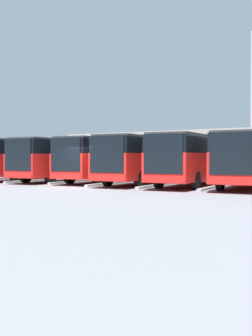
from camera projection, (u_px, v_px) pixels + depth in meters
The scene contains 14 objects.
ground_plane at pixel (78, 188), 25.60m from camera, with size 600.00×600.00×0.00m, color gray.
curb_divider_1 at pixel (215, 187), 25.19m from camera, with size 0.24×6.32×0.15m, color #B2B2AD.
bus_2 at pixel (195, 158), 27.06m from camera, with size 3.52×10.94×3.21m.
curb_divider_2 at pixel (159, 185), 26.76m from camera, with size 0.24×6.32×0.15m, color #B2B2AD.
bus_3 at pixel (146, 158), 28.89m from camera, with size 3.52×10.94×3.21m.
curb_divider_3 at pixel (112, 183), 28.59m from camera, with size 0.24×6.32×0.15m, color #B2B2AD.
bus_4 at pixel (108, 158), 31.28m from camera, with size 3.52×10.94×3.21m.
curb_divider_4 at pixel (76, 181), 30.98m from camera, with size 0.24×6.32×0.15m, color #B2B2AD.
bus_5 at pixel (66, 158), 32.67m from camera, with size 3.52×10.94×3.21m.
curb_divider_5 at pixel (34, 180), 32.37m from camera, with size 0.24×6.32×0.15m, color #B2B2AD.
bus_6 at pixel (33, 158), 34.69m from camera, with size 3.52×10.94×3.21m.
curb_divider_6 at pixel (3, 179), 34.38m from camera, with size 0.24×6.32×0.15m, color #B2B2AD.
bus_7 at pixel (7, 158), 36.95m from camera, with size 3.52×10.94×3.21m.
station_building at pixel (219, 154), 45.30m from camera, with size 30.72×16.89×4.47m.
Camera 1 is at (-16.49, 19.76, 1.80)m, focal length 45.00 mm.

